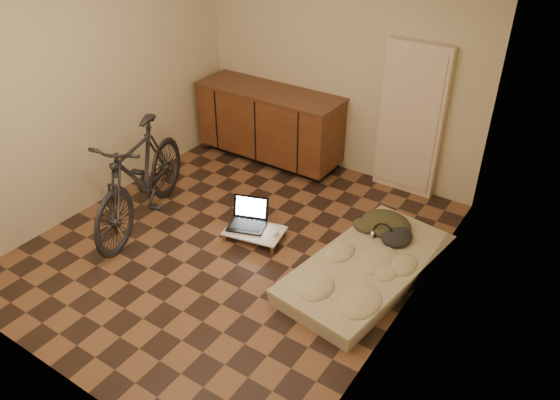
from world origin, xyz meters
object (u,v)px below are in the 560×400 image
Objects in this scene: bicycle at (139,172)px; futon at (367,268)px; lap_desk at (255,231)px; laptop at (248,220)px.

futon is (2.32, 0.50, -0.51)m from bicycle.
lap_desk is (1.13, 0.39, -0.51)m from bicycle.
bicycle is at bearing -172.25° from lap_desk.
bicycle is 1.30m from lap_desk.
lap_desk is 0.15m from laptop.
futon is at bearing -5.77° from bicycle.
laptop is at bearing 143.66° from lap_desk.
bicycle is 2.43m from futon.
laptop reaches higher than futon.
bicycle is 1.19m from laptop.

